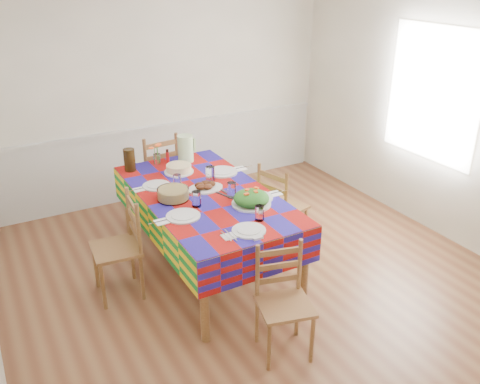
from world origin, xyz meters
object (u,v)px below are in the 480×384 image
object	(u,v)px
chair_near	(283,302)
chair_far	(157,175)
tea_pitcher	(130,160)
dining_table	(205,202)
chair_right	(280,208)
chair_left	(121,248)
green_pitcher	(185,148)
meat_platter	(205,187)

from	to	relation	value
chair_near	chair_far	size ratio (longest dim) A/B	0.86
tea_pitcher	chair_far	size ratio (longest dim) A/B	0.23
tea_pitcher	chair_near	world-z (taller)	tea_pitcher
dining_table	tea_pitcher	xyz separation A→B (m)	(-0.43, 0.87, 0.21)
tea_pitcher	chair_right	xyz separation A→B (m)	(1.27, -0.89, -0.47)
chair_far	tea_pitcher	bearing A→B (deg)	40.08
dining_table	chair_near	xyz separation A→B (m)	(0.01, -1.33, -0.29)
dining_table	chair_right	size ratio (longest dim) A/B	2.22
chair_left	tea_pitcher	bearing A→B (deg)	159.92
chair_near	dining_table	bearing A→B (deg)	105.01
chair_near	chair_far	distance (m)	2.64
chair_near	chair_left	world-z (taller)	chair_left
chair_far	chair_left	bearing A→B (deg)	52.06
chair_near	chair_left	distance (m)	1.57
green_pitcher	chair_near	size ratio (longest dim) A/B	0.32
chair_right	chair_left	bearing A→B (deg)	73.06
meat_platter	green_pitcher	world-z (taller)	green_pitcher
chair_left	meat_platter	bearing A→B (deg)	99.86
meat_platter	tea_pitcher	world-z (taller)	tea_pitcher
meat_platter	tea_pitcher	distance (m)	0.93
chair_far	chair_right	distance (m)	1.57
dining_table	chair_near	distance (m)	1.36
chair_near	chair_far	bearing A→B (deg)	104.69
chair_right	tea_pitcher	bearing A→B (deg)	38.54
green_pitcher	chair_right	world-z (taller)	green_pitcher
dining_table	green_pitcher	size ratio (longest dim) A/B	7.31
chair_near	chair_left	bearing A→B (deg)	137.25
green_pitcher	chair_far	xyz separation A→B (m)	(-0.17, 0.48, -0.45)
meat_platter	chair_far	xyz separation A→B (m)	(-0.03, 1.24, -0.34)
tea_pitcher	chair_left	world-z (taller)	tea_pitcher
chair_right	dining_table	bearing A→B (deg)	72.51
meat_platter	tea_pitcher	xyz separation A→B (m)	(-0.47, 0.80, 0.09)
dining_table	green_pitcher	world-z (taller)	green_pitcher
green_pitcher	chair_right	distance (m)	1.19
meat_platter	tea_pitcher	bearing A→B (deg)	120.44
dining_table	chair_left	bearing A→B (deg)	-179.75
dining_table	chair_left	world-z (taller)	chair_left
meat_platter	chair_far	distance (m)	1.29
chair_far	chair_right	xyz separation A→B (m)	(0.84, -1.33, -0.04)
dining_table	chair_right	xyz separation A→B (m)	(0.84, -0.01, -0.26)
dining_table	chair_right	bearing A→B (deg)	-0.85
dining_table	chair_left	distance (m)	0.88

